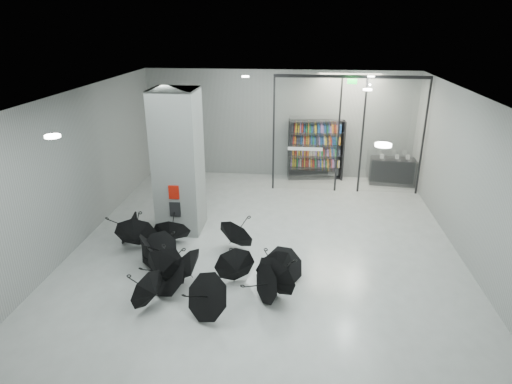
# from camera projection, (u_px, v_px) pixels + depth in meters

# --- Properties ---
(room) EXTENTS (14.00, 14.02, 4.01)m
(room) POSITION_uv_depth(u_px,v_px,m) (263.00, 156.00, 9.68)
(room) COLOR gray
(room) RESTS_ON ground
(column) EXTENTS (1.20, 1.20, 4.00)m
(column) POSITION_uv_depth(u_px,v_px,m) (178.00, 162.00, 12.08)
(column) COLOR slate
(column) RESTS_ON ground
(fire_cabinet) EXTENTS (0.28, 0.04, 0.38)m
(fire_cabinet) POSITION_uv_depth(u_px,v_px,m) (174.00, 192.00, 11.74)
(fire_cabinet) COLOR #A50A07
(fire_cabinet) RESTS_ON column
(info_panel) EXTENTS (0.30, 0.03, 0.42)m
(info_panel) POSITION_uv_depth(u_px,v_px,m) (175.00, 209.00, 11.92)
(info_panel) COLOR black
(info_panel) RESTS_ON column
(exit_sign) EXTENTS (0.30, 0.06, 0.15)m
(exit_sign) POSITION_uv_depth(u_px,v_px,m) (352.00, 81.00, 14.01)
(exit_sign) COLOR #0CE533
(exit_sign) RESTS_ON room
(glass_partition) EXTENTS (5.06, 0.08, 4.00)m
(glass_partition) POSITION_uv_depth(u_px,v_px,m) (347.00, 130.00, 14.79)
(glass_partition) COLOR silver
(glass_partition) RESTS_ON ground
(bookshelf) EXTENTS (2.07, 0.73, 2.24)m
(bookshelf) POSITION_uv_depth(u_px,v_px,m) (316.00, 150.00, 16.43)
(bookshelf) COLOR black
(bookshelf) RESTS_ON ground
(shop_counter) EXTENTS (1.67, 0.81, 0.97)m
(shop_counter) POSITION_uv_depth(u_px,v_px,m) (392.00, 171.00, 16.07)
(shop_counter) COLOR black
(shop_counter) RESTS_ON ground
(umbrella_cluster) EXTENTS (5.38, 4.28, 1.32)m
(umbrella_cluster) POSITION_uv_depth(u_px,v_px,m) (194.00, 266.00, 10.20)
(umbrella_cluster) COLOR black
(umbrella_cluster) RESTS_ON ground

